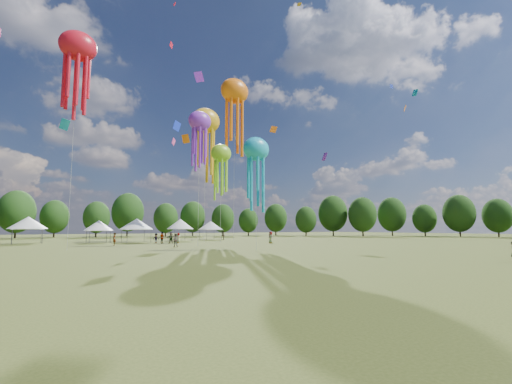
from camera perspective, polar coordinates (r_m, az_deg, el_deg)
ground at (r=25.60m, az=27.34°, el=-11.06°), size 300.00×300.00×0.00m
spectator_near at (r=49.21m, az=-13.10°, el=-7.73°), size 1.06×0.98×1.76m
spectators_far at (r=63.20m, az=-10.81°, el=-7.31°), size 27.07×22.46×1.93m
festival_tents at (r=68.71m, az=-19.52°, el=-5.01°), size 39.14×10.78×4.43m
show_kites at (r=61.30m, az=-8.09°, el=11.82°), size 34.15×27.22×32.06m
small_kites at (r=63.79m, az=-12.44°, el=20.85°), size 78.24×59.24×43.25m
treeline at (r=77.26m, az=-20.09°, el=-2.60°), size 201.57×95.24×13.43m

